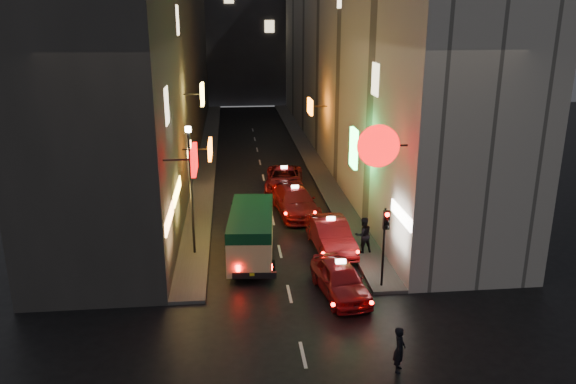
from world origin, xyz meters
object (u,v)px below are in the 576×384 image
object	(u,v)px
minibus	(251,230)
pedestrian_crossing	(400,347)
traffic_light	(385,231)
taxi_near	(340,276)
lamp_post	(191,182)

from	to	relation	value
minibus	pedestrian_crossing	bearing A→B (deg)	-64.70
pedestrian_crossing	traffic_light	xyz separation A→B (m)	(0.98, 5.68, 1.78)
taxi_near	pedestrian_crossing	distance (m)	5.51
minibus	pedestrian_crossing	size ratio (longest dim) A/B	3.21
taxi_near	traffic_light	bearing A→B (deg)	7.40
minibus	lamp_post	distance (m)	3.63
lamp_post	taxi_near	bearing A→B (deg)	-37.11
minibus	taxi_near	size ratio (longest dim) A/B	1.06
minibus	taxi_near	bearing A→B (deg)	-48.33
pedestrian_crossing	lamp_post	distance (m)	12.82
pedestrian_crossing	lamp_post	size ratio (longest dim) A/B	0.29
lamp_post	minibus	bearing A→B (deg)	-16.16
taxi_near	traffic_light	size ratio (longest dim) A/B	1.57
traffic_light	lamp_post	bearing A→B (deg)	151.09
minibus	lamp_post	bearing A→B (deg)	163.84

